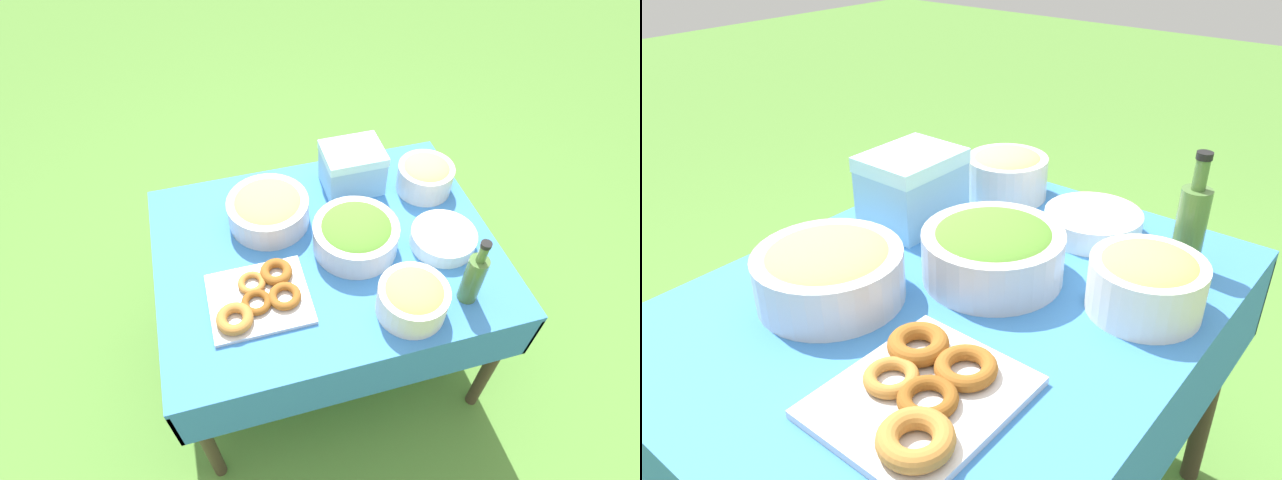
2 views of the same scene
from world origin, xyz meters
TOP-DOWN VIEW (x-y plane):
  - ground_plane at (0.00, 0.00)m, footprint 14.00×14.00m
  - picnic_table at (0.00, 0.00)m, footprint 1.24×0.96m
  - salad_bowl at (0.10, -0.02)m, footprint 0.31×0.31m
  - pasta_bowl at (0.47, 0.20)m, footprint 0.22×0.22m
  - donut_platter at (-0.28, -0.16)m, footprint 0.34×0.30m
  - plate_stack at (0.42, -0.09)m, footprint 0.24×0.24m
  - olive_oil_bottle at (0.40, -0.33)m, footprint 0.07×0.07m
  - bread_bowl at (-0.17, 0.19)m, footprint 0.31×0.31m
  - fruit_bowl at (0.19, -0.33)m, footprint 0.23×0.23m
  - cooler_box at (0.19, 0.30)m, footprint 0.23×0.19m

SIDE VIEW (x-z plane):
  - ground_plane at x=0.00m, z-range 0.00..0.00m
  - picnic_table at x=0.00m, z-range 0.28..1.03m
  - donut_platter at x=-0.28m, z-range 0.75..0.80m
  - plate_stack at x=0.42m, z-range 0.75..0.81m
  - bread_bowl at x=-0.17m, z-range 0.75..0.88m
  - salad_bowl at x=0.10m, z-range 0.75..0.88m
  - fruit_bowl at x=0.19m, z-range 0.75..0.89m
  - pasta_bowl at x=0.47m, z-range 0.75..0.89m
  - cooler_box at x=0.19m, z-range 0.75..0.94m
  - olive_oil_bottle at x=0.40m, z-range 0.72..1.00m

